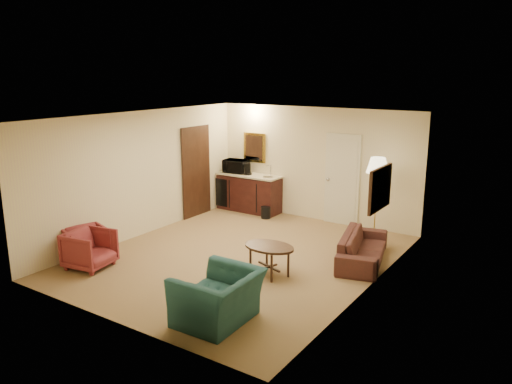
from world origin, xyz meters
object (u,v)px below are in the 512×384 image
floor_lamp (376,198)px  waste_bin (266,212)px  coffee_table (269,260)px  rose_chair_near (90,248)px  rose_chair_far (87,243)px  wetbar_cabinet (249,193)px  microwave (236,165)px  teal_armchair (218,289)px  coffee_maker (248,169)px  sofa (363,243)px

floor_lamp → waste_bin: (-2.65, -0.02, -0.71)m
coffee_table → floor_lamp: bearing=73.8°
coffee_table → rose_chair_near: bearing=-152.0°
rose_chair_near → rose_chair_far: bearing=52.3°
wetbar_cabinet → rose_chair_near: size_ratio=2.22×
wetbar_cabinet → floor_lamp: bearing=-5.5°
wetbar_cabinet → coffee_table: (2.54, -3.12, -0.20)m
floor_lamp → microwave: floor_lamp is taller
teal_armchair → rose_chair_near: size_ratio=1.49×
rose_chair_far → coffee_maker: (0.50, 4.41, 0.70)m
wetbar_cabinet → rose_chair_far: 4.50m
sofa → coffee_table: sofa is taller
coffee_table → waste_bin: 3.34m
coffee_table → microwave: bearing=133.2°
wetbar_cabinet → coffee_maker: coffee_maker is taller
rose_chair_far → microwave: size_ratio=1.22×
waste_bin → coffee_maker: size_ratio=1.01×
floor_lamp → microwave: size_ratio=2.91×
rose_chair_near → waste_bin: bearing=-22.3°
floor_lamp → waste_bin: floor_lamp is taller
coffee_table → teal_armchair: bearing=-80.6°
rose_chair_near → coffee_maker: size_ratio=2.64×
microwave → waste_bin: bearing=-25.1°
waste_bin → coffee_maker: coffee_maker is taller
floor_lamp → waste_bin: size_ratio=6.01×
sofa → coffee_maker: 4.05m
rose_chair_near → teal_armchair: bearing=-105.5°
rose_chair_far → coffee_maker: size_ratio=2.55×
wetbar_cabinet → rose_chair_far: wetbar_cabinet is taller
waste_bin → coffee_table: bearing=-56.7°
teal_armchair → floor_lamp: 4.64m
coffee_table → floor_lamp: 2.98m
rose_chair_far → teal_armchair: bearing=-80.2°
teal_armchair → waste_bin: teal_armchair is taller
rose_chair_near → coffee_maker: coffee_maker is taller
microwave → coffee_maker: size_ratio=2.10×
coffee_table → microwave: 4.37m
wetbar_cabinet → coffee_table: 4.03m
wetbar_cabinet → coffee_maker: bearing=-86.5°
coffee_maker → teal_armchair: bearing=-47.5°
teal_armchair → waste_bin: size_ratio=3.88×
rose_chair_near → waste_bin: rose_chair_near is taller
waste_bin → wetbar_cabinet: bearing=154.5°
sofa → coffee_maker: bearing=51.7°
rose_chair_near → floor_lamp: bearing=-49.7°
wetbar_cabinet → waste_bin: size_ratio=5.78×
microwave → coffee_maker: 0.41m
coffee_table → coffee_maker: coffee_maker is taller
wetbar_cabinet → rose_chair_far: bearing=-96.4°
wetbar_cabinet → coffee_table: size_ratio=1.83×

